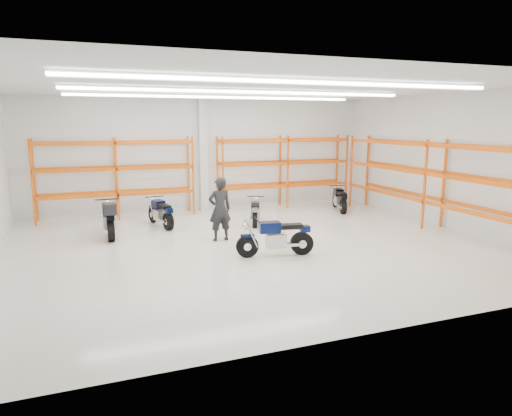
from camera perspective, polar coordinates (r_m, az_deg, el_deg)
name	(u,v)px	position (r m, az deg, el deg)	size (l,w,h in m)	color
ground	(253,246)	(13.38, -0.35, -4.72)	(14.00, 14.00, 0.00)	silver
room_shell	(253,132)	(12.92, -0.41, 9.48)	(14.02, 12.02, 4.51)	silver
motorcycle_main	(279,238)	(12.28, 2.84, -3.79)	(2.11, 0.78, 1.04)	black
motorcycle_back_a	(109,219)	(14.96, -17.87, -1.32)	(0.74, 2.32, 1.20)	black
motorcycle_back_b	(161,213)	(15.99, -11.79, -0.68)	(0.74, 1.99, 0.99)	black
motorcycle_back_c	(255,212)	(16.08, -0.09, -0.50)	(0.90, 1.79, 0.92)	black
motorcycle_back_d	(340,200)	(18.74, 10.42, 1.01)	(0.87, 1.93, 0.97)	black
standing_man	(220,209)	(13.79, -4.54, -0.14)	(0.71, 0.46, 1.94)	black
structural_column	(203,155)	(18.51, -6.62, 6.59)	(0.32, 0.32, 4.50)	white
pallet_racking_back_left	(116,171)	(17.70, -17.09, 4.50)	(5.67, 0.87, 3.00)	orange
pallet_racking_back_right	(284,165)	(19.34, 3.52, 5.44)	(5.67, 0.87, 3.00)	orange
pallet_racking_side	(435,175)	(16.40, 21.47, 3.86)	(0.87, 9.07, 3.00)	orange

